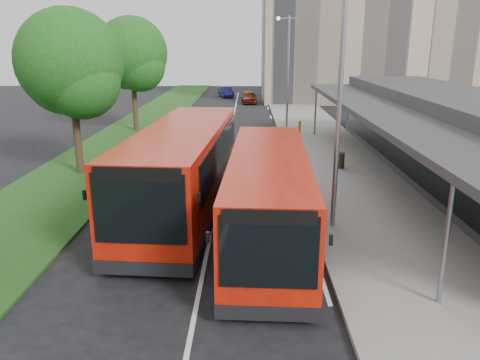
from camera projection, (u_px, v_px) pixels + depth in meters
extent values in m
plane|color=black|center=(207.00, 253.00, 14.39)|extent=(120.00, 120.00, 0.00)
cube|color=gray|center=(314.00, 133.00, 33.48)|extent=(5.00, 80.00, 0.15)
cube|color=#163F14|center=(133.00, 133.00, 33.69)|extent=(5.00, 80.00, 0.10)
cube|color=silver|center=(227.00, 149.00, 28.79)|extent=(0.12, 70.00, 0.01)
cube|color=silver|center=(324.00, 286.00, 12.42)|extent=(0.12, 2.00, 0.01)
cube|color=silver|center=(300.00, 209.00, 18.18)|extent=(0.12, 2.00, 0.01)
cube|color=silver|center=(287.00, 170.00, 23.94)|extent=(0.12, 2.00, 0.01)
cube|color=silver|center=(280.00, 145.00, 29.70)|extent=(0.12, 2.00, 0.01)
cube|color=silver|center=(275.00, 129.00, 35.46)|extent=(0.12, 2.00, 0.01)
cube|color=silver|center=(271.00, 117.00, 41.22)|extent=(0.12, 2.00, 0.01)
cube|color=silver|center=(268.00, 108.00, 46.98)|extent=(0.12, 2.00, 0.01)
cube|color=silver|center=(266.00, 101.00, 52.74)|extent=(0.12, 2.00, 0.01)
cube|color=silver|center=(264.00, 96.00, 58.50)|extent=(0.12, 2.00, 0.01)
cube|color=tan|center=(362.00, 18.00, 51.99)|extent=(22.00, 12.00, 18.00)
cube|color=#2F2F31|center=(461.00, 139.00, 21.34)|extent=(5.00, 26.00, 4.00)
cube|color=black|center=(405.00, 148.00, 21.49)|extent=(0.06, 24.00, 2.20)
cube|color=#2F2F31|center=(380.00, 111.00, 21.04)|extent=(2.80, 26.00, 0.25)
cylinder|color=gray|center=(445.00, 245.00, 10.96)|extent=(0.12, 0.12, 3.30)
cylinder|color=gray|center=(315.00, 113.00, 32.08)|extent=(0.12, 0.12, 3.30)
cylinder|color=#362115|center=(77.00, 136.00, 22.60)|extent=(0.36, 0.36, 3.85)
sphere|color=#174C14|center=(70.00, 61.00, 21.63)|extent=(4.90, 4.90, 4.90)
sphere|color=#174C14|center=(82.00, 81.00, 21.48)|extent=(3.50, 3.50, 3.50)
sphere|color=#174C14|center=(65.00, 74.00, 22.28)|extent=(3.85, 3.85, 3.85)
cylinder|color=#362115|center=(135.00, 104.00, 34.10)|extent=(0.36, 0.36, 3.98)
sphere|color=#174C14|center=(132.00, 53.00, 33.09)|extent=(5.07, 5.07, 5.07)
sphere|color=#174C14|center=(140.00, 66.00, 32.95)|extent=(3.62, 3.62, 3.62)
sphere|color=#174C14|center=(127.00, 62.00, 33.76)|extent=(3.98, 3.98, 3.98)
cylinder|color=gray|center=(339.00, 110.00, 15.09)|extent=(0.16, 0.16, 8.00)
cylinder|color=gray|center=(288.00, 73.00, 34.29)|extent=(0.16, 0.16, 8.00)
cylinder|color=gray|center=(287.00, 18.00, 33.23)|extent=(1.40, 0.10, 0.10)
sphere|color=silver|center=(278.00, 18.00, 33.24)|extent=(0.28, 0.28, 0.28)
cube|color=#B31D09|center=(269.00, 193.00, 14.97)|extent=(2.82, 10.16, 2.54)
cube|color=black|center=(268.00, 229.00, 15.32)|extent=(2.84, 10.18, 0.29)
cube|color=black|center=(269.00, 253.00, 10.06)|extent=(2.16, 0.14, 1.68)
cube|color=black|center=(269.00, 147.00, 19.70)|extent=(2.11, 0.14, 1.25)
cube|color=black|center=(231.00, 176.00, 15.19)|extent=(0.42, 8.62, 1.15)
cube|color=black|center=(307.00, 177.00, 15.05)|extent=(0.42, 8.62, 1.15)
cube|color=black|center=(268.00, 314.00, 10.46)|extent=(2.40, 0.18, 0.34)
cube|color=black|center=(269.00, 217.00, 9.82)|extent=(2.01, 0.13, 0.34)
cube|color=black|center=(208.00, 237.00, 10.27)|extent=(0.08, 0.08, 0.24)
cube|color=black|center=(331.00, 240.00, 10.12)|extent=(0.08, 0.08, 0.24)
cylinder|color=black|center=(229.00, 273.00, 12.23)|extent=(0.32, 0.87, 0.86)
cylinder|color=black|center=(307.00, 275.00, 12.12)|extent=(0.32, 0.87, 0.86)
cylinder|color=black|center=(243.00, 196.00, 18.48)|extent=(0.32, 0.87, 0.86)
cylinder|color=black|center=(294.00, 196.00, 18.37)|extent=(0.32, 0.87, 0.86)
cube|color=#B31D09|center=(184.00, 165.00, 17.53)|extent=(3.48, 11.55, 2.88)
cube|color=black|center=(185.00, 201.00, 17.92)|extent=(3.51, 11.57, 0.33)
cube|color=black|center=(139.00, 209.00, 11.98)|extent=(2.44, 0.22, 1.90)
cube|color=black|center=(207.00, 127.00, 22.87)|extent=(2.38, 0.21, 1.41)
cube|color=black|center=(150.00, 149.00, 17.81)|extent=(0.72, 9.75, 1.30)
cube|color=black|center=(221.00, 151.00, 17.59)|extent=(0.72, 9.75, 1.30)
cube|color=black|center=(143.00, 269.00, 12.44)|extent=(2.71, 0.27, 0.38)
cube|color=black|center=(137.00, 175.00, 11.71)|extent=(2.28, 0.20, 0.38)
cube|color=black|center=(84.00, 195.00, 12.25)|extent=(0.09, 0.09, 0.27)
cube|color=black|center=(199.00, 198.00, 12.01)|extent=(0.09, 0.09, 0.27)
cylinder|color=black|center=(125.00, 236.00, 14.46)|extent=(0.39, 1.00, 0.98)
cylinder|color=black|center=(198.00, 238.00, 14.28)|extent=(0.39, 1.00, 0.98)
cylinder|color=black|center=(176.00, 173.00, 21.52)|extent=(0.39, 1.00, 0.98)
cylinder|color=black|center=(226.00, 174.00, 21.34)|extent=(0.39, 1.00, 0.98)
cylinder|color=#3B2818|center=(340.00, 160.00, 23.65)|extent=(0.45, 0.45, 0.79)
cylinder|color=yellow|center=(299.00, 129.00, 31.47)|extent=(0.23, 0.23, 1.09)
imported|color=#561A0C|center=(249.00, 97.00, 50.73)|extent=(1.81, 3.99, 1.33)
imported|color=navy|center=(226.00, 92.00, 56.83)|extent=(2.17, 3.86, 1.20)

